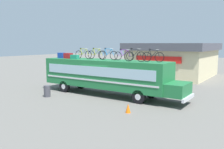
{
  "coord_description": "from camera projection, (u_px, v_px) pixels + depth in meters",
  "views": [
    {
      "loc": [
        11.21,
        -15.45,
        4.12
      ],
      "look_at": [
        0.79,
        0.0,
        1.7
      ],
      "focal_mm": 38.47,
      "sensor_mm": 36.0,
      "label": 1
    }
  ],
  "objects": [
    {
      "name": "ground_plane",
      "position": [
        104.0,
        95.0,
        19.45
      ],
      "size": [
        120.0,
        120.0,
        0.0
      ],
      "primitive_type": "plane",
      "color": "#605E59"
    },
    {
      "name": "rooftop_bicycle_5",
      "position": [
        135.0,
        56.0,
        17.13
      ],
      "size": [
        1.74,
        0.44,
        0.97
      ],
      "color": "black",
      "rests_on": "bus"
    },
    {
      "name": "rooftop_bicycle_2",
      "position": [
        96.0,
        54.0,
        19.84
      ],
      "size": [
        1.79,
        0.44,
        0.93
      ],
      "color": "black",
      "rests_on": "bus"
    },
    {
      "name": "bus",
      "position": [
        106.0,
        74.0,
        19.09
      ],
      "size": [
        12.33,
        2.45,
        2.82
      ],
      "color": "#1E6B38",
      "rests_on": "ground"
    },
    {
      "name": "traffic_cone",
      "position": [
        128.0,
        108.0,
        14.29
      ],
      "size": [
        0.32,
        0.32,
        0.56
      ],
      "primitive_type": "cone",
      "color": "orange",
      "rests_on": "ground"
    },
    {
      "name": "rooftop_bicycle_1",
      "position": [
        83.0,
        54.0,
        20.35
      ],
      "size": [
        1.77,
        0.44,
        0.92
      ],
      "color": "black",
      "rests_on": "bus"
    },
    {
      "name": "rooftop_bicycle_4",
      "position": [
        124.0,
        56.0,
        18.38
      ],
      "size": [
        1.76,
        0.44,
        0.88
      ],
      "color": "black",
      "rests_on": "bus"
    },
    {
      "name": "rooftop_bicycle_3",
      "position": [
        108.0,
        55.0,
        18.98
      ],
      "size": [
        1.78,
        0.44,
        0.95
      ],
      "color": "black",
      "rests_on": "bus"
    },
    {
      "name": "roadside_building",
      "position": [
        174.0,
        59.0,
        30.33
      ],
      "size": [
        9.42,
        10.62,
        4.14
      ],
      "color": "beige",
      "rests_on": "ground"
    },
    {
      "name": "luggage_bag_2",
      "position": [
        68.0,
        56.0,
        20.82
      ],
      "size": [
        0.66,
        0.52,
        0.46
      ],
      "primitive_type": "cube",
      "color": "maroon",
      "rests_on": "bus"
    },
    {
      "name": "trash_bin",
      "position": [
        47.0,
        91.0,
        18.57
      ],
      "size": [
        0.5,
        0.5,
        0.88
      ],
      "primitive_type": "cylinder",
      "color": "#3F3F47",
      "rests_on": "ground"
    },
    {
      "name": "rooftop_bicycle_6",
      "position": [
        153.0,
        57.0,
        16.78
      ],
      "size": [
        1.65,
        0.44,
        0.93
      ],
      "color": "black",
      "rests_on": "bus"
    },
    {
      "name": "luggage_bag_3",
      "position": [
        75.0,
        57.0,
        20.36
      ],
      "size": [
        0.72,
        0.38,
        0.33
      ],
      "primitive_type": "cube",
      "color": "#1E7F66",
      "rests_on": "bus"
    },
    {
      "name": "luggage_bag_1",
      "position": [
        61.0,
        55.0,
        21.3
      ],
      "size": [
        0.59,
        0.39,
        0.48
      ],
      "primitive_type": "cube",
      "color": "#193899",
      "rests_on": "bus"
    }
  ]
}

